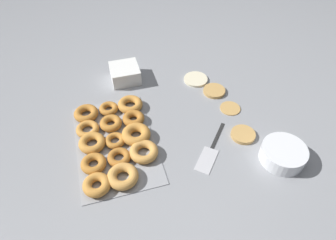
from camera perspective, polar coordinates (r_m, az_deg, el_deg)
name	(u,v)px	position (r m, az deg, el deg)	size (l,w,h in m)	color
ground_plane	(190,117)	(1.33, 4.13, 0.55)	(3.00, 3.00, 0.00)	gray
pancake_0	(231,108)	(1.39, 11.82, 2.17)	(0.09, 0.09, 0.01)	tan
pancake_1	(214,91)	(1.46, 8.80, 5.51)	(0.10, 0.10, 0.01)	tan
pancake_2	(243,135)	(1.28, 14.10, -2.70)	(0.10, 0.10, 0.02)	tan
pancake_3	(196,79)	(1.52, 5.30, 7.74)	(0.12, 0.12, 0.01)	beige
donut_tray	(115,139)	(1.23, -10.07, -3.64)	(0.50, 0.31, 0.04)	#93969B
batter_bowl	(283,154)	(1.23, 21.08, -6.05)	(0.17, 0.17, 0.06)	white
container_stack	(125,73)	(1.52, -8.19, 8.80)	(0.14, 0.14, 0.07)	white
spatula	(209,154)	(1.20, 7.86, -6.47)	(0.23, 0.21, 0.01)	black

